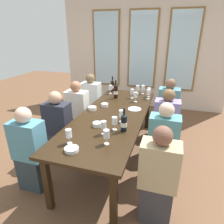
% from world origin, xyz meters
% --- Properties ---
extents(ground_plane, '(12.00, 12.00, 0.00)m').
position_xyz_m(ground_plane, '(0.00, 0.00, 0.00)').
color(ground_plane, brown).
extents(back_wall_with_windows, '(4.15, 0.10, 2.90)m').
position_xyz_m(back_wall_with_windows, '(0.00, 2.55, 1.45)').
color(back_wall_with_windows, beige).
rests_on(back_wall_with_windows, ground).
extents(dining_table, '(0.95, 2.61, 0.74)m').
position_xyz_m(dining_table, '(0.00, 0.00, 0.68)').
color(dining_table, black).
rests_on(dining_table, ground).
extents(white_plate_0, '(0.21, 0.21, 0.01)m').
position_xyz_m(white_plate_0, '(0.28, 0.29, 0.74)').
color(white_plate_0, white).
rests_on(white_plate_0, dining_table).
extents(wine_bottle_0, '(0.08, 0.08, 0.30)m').
position_xyz_m(wine_bottle_0, '(0.29, -0.48, 0.85)').
color(wine_bottle_0, black).
rests_on(wine_bottle_0, dining_table).
extents(wine_bottle_1, '(0.08, 0.08, 0.34)m').
position_xyz_m(wine_bottle_1, '(-0.18, 0.75, 0.87)').
color(wine_bottle_1, black).
rests_on(wine_bottle_1, dining_table).
extents(wine_bottle_2, '(0.08, 0.08, 0.31)m').
position_xyz_m(wine_bottle_2, '(-0.37, 1.18, 0.86)').
color(wine_bottle_2, black).
rests_on(wine_bottle_2, dining_table).
extents(tasting_bowl_0, '(0.11, 0.11, 0.05)m').
position_xyz_m(tasting_bowl_0, '(-0.22, 0.27, 0.77)').
color(tasting_bowl_0, white).
rests_on(tasting_bowl_0, dining_table).
extents(tasting_bowl_1, '(0.15, 0.15, 0.04)m').
position_xyz_m(tasting_bowl_1, '(-0.12, -1.08, 0.76)').
color(tasting_bowl_1, white).
rests_on(tasting_bowl_1, dining_table).
extents(tasting_bowl_2, '(0.13, 0.13, 0.05)m').
position_xyz_m(tasting_bowl_2, '(-0.36, 0.06, 0.77)').
color(tasting_bowl_2, white).
rests_on(tasting_bowl_2, dining_table).
extents(tasting_bowl_3, '(0.12, 0.12, 0.05)m').
position_xyz_m(tasting_bowl_3, '(-0.08, -0.45, 0.77)').
color(tasting_bowl_3, white).
rests_on(tasting_bowl_3, dining_table).
extents(wine_glass_0, '(0.07, 0.07, 0.17)m').
position_xyz_m(wine_glass_0, '(0.40, 1.01, 0.86)').
color(wine_glass_0, white).
rests_on(wine_glass_0, dining_table).
extents(wine_glass_1, '(0.07, 0.07, 0.17)m').
position_xyz_m(wine_glass_1, '(0.08, -0.63, 0.86)').
color(wine_glass_1, white).
rests_on(wine_glass_1, dining_table).
extents(wine_glass_2, '(0.07, 0.07, 0.17)m').
position_xyz_m(wine_glass_2, '(0.41, 0.88, 0.86)').
color(wine_glass_2, white).
rests_on(wine_glass_2, dining_table).
extents(wine_glass_3, '(0.07, 0.07, 0.17)m').
position_xyz_m(wine_glass_3, '(0.17, -0.48, 0.86)').
color(wine_glass_3, white).
rests_on(wine_glass_3, dining_table).
extents(wine_glass_4, '(0.07, 0.07, 0.17)m').
position_xyz_m(wine_glass_4, '(0.12, 0.83, 0.86)').
color(wine_glass_4, white).
rests_on(wine_glass_4, dining_table).
extents(wine_glass_5, '(0.07, 0.07, 0.17)m').
position_xyz_m(wine_glass_5, '(-0.22, -0.95, 0.86)').
color(wine_glass_5, white).
rests_on(wine_glass_5, dining_table).
extents(wine_glass_6, '(0.07, 0.07, 0.17)m').
position_xyz_m(wine_glass_6, '(0.19, -0.23, 0.86)').
color(wine_glass_6, white).
rests_on(wine_glass_6, dining_table).
extents(wine_glass_7, '(0.07, 0.07, 0.17)m').
position_xyz_m(wine_glass_7, '(0.26, 1.17, 0.86)').
color(wine_glass_7, white).
rests_on(wine_glass_7, dining_table).
extents(wine_glass_8, '(0.07, 0.07, 0.17)m').
position_xyz_m(wine_glass_8, '(0.22, 0.66, 0.86)').
color(wine_glass_8, white).
rests_on(wine_glass_8, dining_table).
extents(wine_glass_9, '(0.07, 0.07, 0.17)m').
position_xyz_m(wine_glass_9, '(-0.35, 0.99, 0.86)').
color(wine_glass_9, white).
rests_on(wine_glass_9, dining_table).
extents(wine_glass_10, '(0.07, 0.07, 0.17)m').
position_xyz_m(wine_glass_10, '(0.17, 1.13, 0.86)').
color(wine_glass_10, white).
rests_on(wine_glass_10, dining_table).
extents(wine_glass_11, '(0.07, 0.07, 0.17)m').
position_xyz_m(wine_glass_11, '(0.18, -0.84, 0.86)').
color(wine_glass_11, white).
rests_on(wine_glass_11, dining_table).
extents(seated_person_0, '(0.38, 0.24, 1.11)m').
position_xyz_m(seated_person_0, '(-0.78, -0.30, 0.53)').
color(seated_person_0, '#2E3440').
rests_on(seated_person_0, ground).
extents(seated_person_1, '(0.38, 0.24, 1.11)m').
position_xyz_m(seated_person_1, '(0.78, -0.31, 0.53)').
color(seated_person_1, '#23263F').
rests_on(seated_person_1, ground).
extents(seated_person_2, '(0.38, 0.24, 1.11)m').
position_xyz_m(seated_person_2, '(-0.78, 0.35, 0.53)').
color(seated_person_2, '#2B2741').
rests_on(seated_person_2, ground).
extents(seated_person_3, '(0.38, 0.24, 1.11)m').
position_xyz_m(seated_person_3, '(0.78, 0.31, 0.53)').
color(seated_person_3, '#2F233F').
rests_on(seated_person_3, ground).
extents(seated_person_4, '(0.38, 0.24, 1.11)m').
position_xyz_m(seated_person_4, '(-0.78, -0.96, 0.53)').
color(seated_person_4, '#2B3940').
rests_on(seated_person_4, ground).
extents(seated_person_5, '(0.38, 0.24, 1.11)m').
position_xyz_m(seated_person_5, '(0.78, -0.98, 0.53)').
color(seated_person_5, '#343339').
rests_on(seated_person_5, ground).
extents(seated_person_6, '(0.38, 0.24, 1.11)m').
position_xyz_m(seated_person_6, '(-0.78, 0.99, 0.53)').
color(seated_person_6, '#35373D').
rests_on(seated_person_6, ground).
extents(seated_person_7, '(0.38, 0.24, 1.11)m').
position_xyz_m(seated_person_7, '(0.78, 1.02, 0.53)').
color(seated_person_7, '#3A2E2E').
rests_on(seated_person_7, ground).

